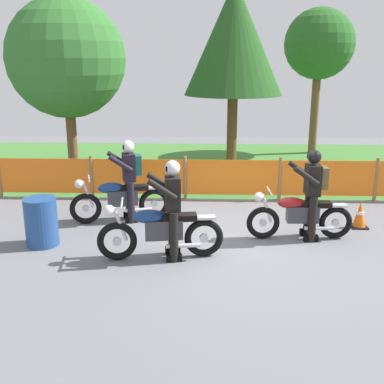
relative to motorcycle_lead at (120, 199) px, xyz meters
name	(u,v)px	position (x,y,z in m)	size (l,w,h in m)	color
ground	(238,241)	(2.40, -1.02, -0.48)	(24.00, 24.00, 0.02)	slate
grass_verge	(227,165)	(2.40, 5.48, -0.47)	(24.00, 7.65, 0.01)	#427A33
barrier_fence	(232,178)	(2.40, 1.65, 0.07)	(11.36, 0.08, 1.05)	olive
tree_leftmost	(66,59)	(-2.01, 3.70, 2.80)	(3.19, 3.19, 4.88)	brown
tree_near_left	(234,39)	(2.47, 3.90, 3.30)	(2.67, 2.67, 5.27)	brown
tree_near_right	(319,45)	(5.53, 7.57, 3.25)	(2.38, 2.38, 4.95)	brown
motorcycle_lead	(120,199)	(0.00, 0.00, 0.00)	(2.01, 0.80, 0.97)	black
motorcycle_trailing	(299,215)	(3.53, -0.86, -0.02)	(1.98, 0.58, 0.94)	black
motorcycle_third	(160,231)	(1.03, -1.86, 0.02)	(2.12, 0.62, 1.01)	black
rider_lead	(129,176)	(0.21, 0.06, 0.48)	(0.76, 0.65, 1.69)	black
rider_trailing	(313,190)	(3.75, -0.85, 0.48)	(0.69, 0.56, 1.69)	black
rider_third	(172,206)	(1.24, -1.83, 0.45)	(0.62, 0.60, 1.69)	black
traffic_cone	(360,215)	(4.87, -0.20, -0.21)	(0.32, 0.32, 0.53)	black
spare_drum	(41,222)	(-1.16, -1.36, -0.03)	(0.58, 0.58, 0.88)	navy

